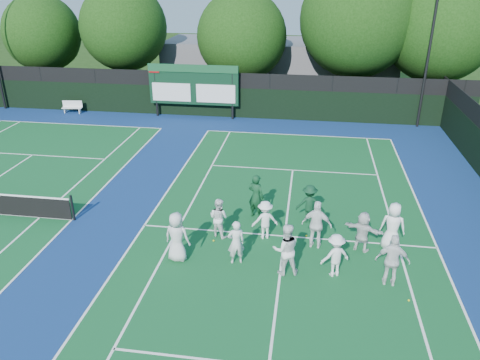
# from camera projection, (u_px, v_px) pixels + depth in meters

# --- Properties ---
(ground) EXTENTS (120.00, 120.00, 0.00)m
(ground) POSITION_uv_depth(u_px,v_px,m) (283.00, 251.00, 16.65)
(ground) COLOR #19330E
(ground) RESTS_ON ground
(court_apron) EXTENTS (34.00, 32.00, 0.01)m
(court_apron) POSITION_uv_depth(u_px,v_px,m) (132.00, 224.00, 18.37)
(court_apron) COLOR navy
(court_apron) RESTS_ON ground
(near_court) EXTENTS (11.05, 23.85, 0.01)m
(near_court) POSITION_uv_depth(u_px,v_px,m) (285.00, 236.00, 17.55)
(near_court) COLOR #105125
(near_court) RESTS_ON ground
(back_fence) EXTENTS (34.00, 0.08, 3.00)m
(back_fence) POSITION_uv_depth(u_px,v_px,m) (210.00, 97.00, 31.33)
(back_fence) COLOR black
(back_fence) RESTS_ON ground
(scoreboard) EXTENTS (6.00, 0.21, 3.55)m
(scoreboard) POSITION_uv_depth(u_px,v_px,m) (193.00, 85.00, 30.75)
(scoreboard) COLOR black
(scoreboard) RESTS_ON ground
(clubhouse) EXTENTS (18.00, 6.00, 4.00)m
(clubhouse) POSITION_uv_depth(u_px,v_px,m) (279.00, 66.00, 37.73)
(clubhouse) COLOR slate
(clubhouse) RESTS_ON ground
(light_pole_right) EXTENTS (1.20, 0.30, 10.12)m
(light_pole_right) POSITION_uv_depth(u_px,v_px,m) (434.00, 23.00, 27.19)
(light_pole_right) COLOR black
(light_pole_right) RESTS_ON ground
(bench) EXTENTS (1.39, 0.54, 0.86)m
(bench) POSITION_uv_depth(u_px,v_px,m) (72.00, 106.00, 32.43)
(bench) COLOR white
(bench) RESTS_ON ground
(tree_a) EXTENTS (5.63, 5.63, 7.61)m
(tree_a) POSITION_uv_depth(u_px,v_px,m) (45.00, 35.00, 35.00)
(tree_a) COLOR #311D0D
(tree_a) RESTS_ON ground
(tree_b) EXTENTS (6.23, 6.23, 8.45)m
(tree_b) POSITION_uv_depth(u_px,v_px,m) (126.00, 29.00, 33.91)
(tree_b) COLOR #311D0D
(tree_b) RESTS_ON ground
(tree_c) EXTENTS (6.30, 6.30, 8.01)m
(tree_c) POSITION_uv_depth(u_px,v_px,m) (244.00, 39.00, 32.93)
(tree_c) COLOR #311D0D
(tree_c) RESTS_ON ground
(tree_d) EXTENTS (7.74, 7.74, 9.99)m
(tree_d) POSITION_uv_depth(u_px,v_px,m) (360.00, 22.00, 31.36)
(tree_d) COLOR #311D0D
(tree_d) RESTS_ON ground
(tree_e) EXTENTS (7.27, 7.27, 9.32)m
(tree_e) POSITION_uv_depth(u_px,v_px,m) (442.00, 30.00, 30.80)
(tree_e) COLOR #311D0D
(tree_e) RESTS_ON ground
(tennis_ball_0) EXTENTS (0.07, 0.07, 0.07)m
(tennis_ball_0) POSITION_uv_depth(u_px,v_px,m) (178.00, 240.00, 17.27)
(tennis_ball_0) COLOR yellow
(tennis_ball_0) RESTS_ON ground
(tennis_ball_1) EXTENTS (0.07, 0.07, 0.07)m
(tennis_ball_1) POSITION_uv_depth(u_px,v_px,m) (306.00, 236.00, 17.54)
(tennis_ball_1) COLOR yellow
(tennis_ball_1) RESTS_ON ground
(tennis_ball_2) EXTENTS (0.07, 0.07, 0.07)m
(tennis_ball_2) POSITION_uv_depth(u_px,v_px,m) (409.00, 300.00, 14.11)
(tennis_ball_2) COLOR yellow
(tennis_ball_2) RESTS_ON ground
(tennis_ball_3) EXTENTS (0.07, 0.07, 0.07)m
(tennis_ball_3) POSITION_uv_depth(u_px,v_px,m) (214.00, 241.00, 17.22)
(tennis_ball_3) COLOR yellow
(tennis_ball_3) RESTS_ON ground
(player_front_0) EXTENTS (0.95, 0.70, 1.80)m
(player_front_0) POSITION_uv_depth(u_px,v_px,m) (177.00, 237.00, 15.80)
(player_front_0) COLOR silver
(player_front_0) RESTS_ON ground
(player_front_1) EXTENTS (0.68, 0.56, 1.61)m
(player_front_1) POSITION_uv_depth(u_px,v_px,m) (236.00, 242.00, 15.67)
(player_front_1) COLOR silver
(player_front_1) RESTS_ON ground
(player_front_2) EXTENTS (1.01, 0.86, 1.81)m
(player_front_2) POSITION_uv_depth(u_px,v_px,m) (286.00, 249.00, 15.09)
(player_front_2) COLOR white
(player_front_2) RESTS_ON ground
(player_front_3) EXTENTS (1.12, 0.91, 1.51)m
(player_front_3) POSITION_uv_depth(u_px,v_px,m) (335.00, 255.00, 15.04)
(player_front_3) COLOR white
(player_front_3) RESTS_ON ground
(player_front_4) EXTENTS (1.09, 0.54, 1.79)m
(player_front_4) POSITION_uv_depth(u_px,v_px,m) (393.00, 261.00, 14.53)
(player_front_4) COLOR white
(player_front_4) RESTS_ON ground
(player_back_0) EXTENTS (0.92, 0.84, 1.54)m
(player_back_0) POSITION_uv_depth(u_px,v_px,m) (219.00, 218.00, 17.30)
(player_back_0) COLOR white
(player_back_0) RESTS_ON ground
(player_back_1) EXTENTS (1.10, 0.84, 1.51)m
(player_back_1) POSITION_uv_depth(u_px,v_px,m) (265.00, 220.00, 17.17)
(player_back_1) COLOR white
(player_back_1) RESTS_ON ground
(player_back_2) EXTENTS (1.13, 0.61, 1.82)m
(player_back_2) POSITION_uv_depth(u_px,v_px,m) (317.00, 225.00, 16.53)
(player_back_2) COLOR white
(player_back_2) RESTS_ON ground
(player_back_3) EXTENTS (1.47, 0.95, 1.51)m
(player_back_3) POSITION_uv_depth(u_px,v_px,m) (363.00, 232.00, 16.40)
(player_back_3) COLOR silver
(player_back_3) RESTS_ON ground
(player_back_4) EXTENTS (0.97, 0.73, 1.78)m
(player_back_4) POSITION_uv_depth(u_px,v_px,m) (393.00, 226.00, 16.48)
(player_back_4) COLOR white
(player_back_4) RESTS_ON ground
(coach_left) EXTENTS (0.80, 0.69, 1.86)m
(coach_left) POSITION_uv_depth(u_px,v_px,m) (256.00, 196.00, 18.55)
(coach_left) COLOR #103A1F
(coach_left) RESTS_ON ground
(coach_right) EXTENTS (1.08, 0.70, 1.58)m
(coach_right) POSITION_uv_depth(u_px,v_px,m) (309.00, 204.00, 18.26)
(coach_right) COLOR #0E351E
(coach_right) RESTS_ON ground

